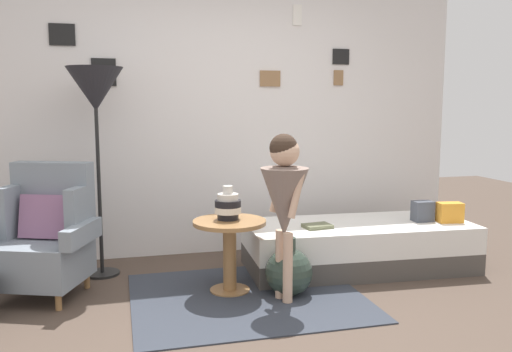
{
  "coord_description": "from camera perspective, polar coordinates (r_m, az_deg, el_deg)",
  "views": [
    {
      "loc": [
        -0.88,
        -2.99,
        1.4
      ],
      "look_at": [
        0.15,
        0.95,
        0.85
      ],
      "focal_mm": 37.28,
      "sensor_mm": 36.0,
      "label": 1
    }
  ],
  "objects": [
    {
      "name": "side_table",
      "position": [
        3.98,
        -2.85,
        -7.0
      ],
      "size": [
        0.54,
        0.54,
        0.55
      ],
      "color": "#9E7042",
      "rests_on": "ground"
    },
    {
      "name": "book_on_daybed",
      "position": [
        4.38,
        6.6,
        -5.36
      ],
      "size": [
        0.24,
        0.19,
        0.03
      ],
      "primitive_type": "cube",
      "rotation": [
        0.0,
        0.0,
        0.13
      ],
      "color": "#666A4B",
      "rests_on": "daybed"
    },
    {
      "name": "gallery_wall",
      "position": [
        5.02,
        -4.57,
        6.54
      ],
      "size": [
        4.8,
        0.12,
        2.6
      ],
      "color": "silver",
      "rests_on": "ground"
    },
    {
      "name": "pillow_mid",
      "position": [
        4.8,
        17.44,
        -3.62
      ],
      "size": [
        0.17,
        0.12,
        0.17
      ],
      "primitive_type": "cube",
      "rotation": [
        0.0,
        0.0,
        -0.03
      ],
      "color": "#474C56",
      "rests_on": "daybed"
    },
    {
      "name": "rug",
      "position": [
        3.98,
        -0.92,
        -12.82
      ],
      "size": [
        1.66,
        1.42,
        0.01
      ],
      "primitive_type": "cube",
      "color": "#333842",
      "rests_on": "ground"
    },
    {
      "name": "demijohn_near",
      "position": [
        3.98,
        3.54,
        -10.2
      ],
      "size": [
        0.35,
        0.35,
        0.44
      ],
      "color": "#2D3D33",
      "rests_on": "ground"
    },
    {
      "name": "daybed",
      "position": [
        4.67,
        10.93,
        -7.36
      ],
      "size": [
        1.94,
        0.9,
        0.4
      ],
      "color": "#4C4742",
      "rests_on": "ground"
    },
    {
      "name": "floor_lamp",
      "position": [
        4.44,
        -16.85,
        8.31
      ],
      "size": [
        0.44,
        0.44,
        1.69
      ],
      "color": "black",
      "rests_on": "ground"
    },
    {
      "name": "armchair",
      "position": [
        4.22,
        -21.75,
        -6.02
      ],
      "size": [
        0.88,
        0.78,
        0.97
      ],
      "color": "#9E7042",
      "rests_on": "ground"
    },
    {
      "name": "ground_plane",
      "position": [
        3.42,
        1.64,
        -16.49
      ],
      "size": [
        12.0,
        12.0,
        0.0
      ],
      "primitive_type": "plane",
      "color": "#4C3D33"
    },
    {
      "name": "vase_striped",
      "position": [
        3.95,
        -3.03,
        -3.21
      ],
      "size": [
        0.2,
        0.2,
        0.25
      ],
      "color": "black",
      "rests_on": "side_table"
    },
    {
      "name": "person_child",
      "position": [
        3.71,
        3.07,
        -2.0
      ],
      "size": [
        0.34,
        0.34,
        1.2
      ],
      "color": "#D8AD8E",
      "rests_on": "ground"
    },
    {
      "name": "pillow_head",
      "position": [
        4.84,
        20.08,
        -3.7
      ],
      "size": [
        0.22,
        0.15,
        0.17
      ],
      "primitive_type": "cube",
      "rotation": [
        0.0,
        0.0,
        -0.14
      ],
      "color": "orange",
      "rests_on": "daybed"
    }
  ]
}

